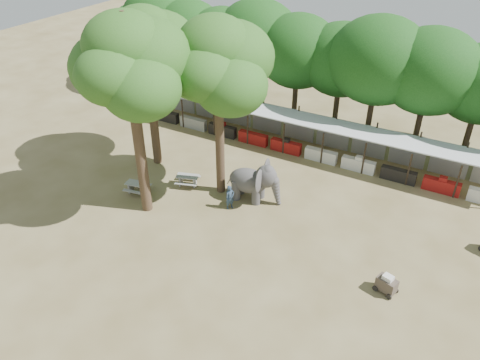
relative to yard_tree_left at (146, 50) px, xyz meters
The scene contains 11 objects.
ground 14.23m from the yard_tree_left, 38.20° to the right, with size 100.00×100.00×0.00m, color brown.
vendor_stalls 13.30m from the yard_tree_left, 36.06° to the left, with size 28.00×2.99×2.80m.
yard_tree_left is the anchor object (origin of this frame).
yard_tree_center 5.92m from the yard_tree_left, 59.04° to the right, with size 7.10×6.90×12.04m.
yard_tree_back 6.09m from the yard_tree_left, ahead, with size 7.10×6.90×11.36m.
backdrop_trees 15.17m from the yard_tree_left, 52.28° to the left, with size 46.46×5.95×8.33m.
elephant 10.98m from the yard_tree_left, ahead, with size 3.61×2.73×2.72m.
handler 10.96m from the yard_tree_left, 18.94° to the right, with size 0.59×0.39×1.63m, color #26384C.
picnic_table_near 8.85m from the yard_tree_left, 70.23° to the right, with size 1.71×1.59×0.75m.
picnic_table_far 8.79m from the yard_tree_left, 24.12° to the right, with size 1.84×1.75×0.75m.
cart_front 20.23m from the yard_tree_left, 15.53° to the right, with size 1.25×1.00×1.06m.
Camera 1 is at (10.64, -16.01, 17.40)m, focal length 35.00 mm.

